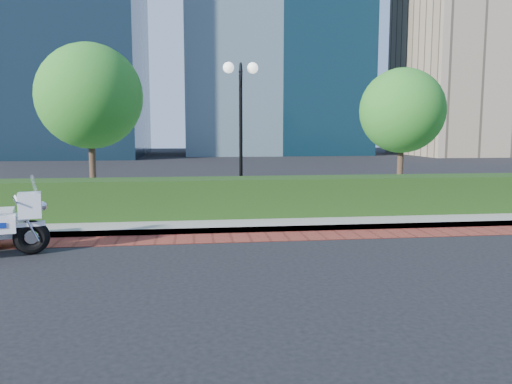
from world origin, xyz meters
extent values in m
plane|color=black|center=(0.00, 0.00, 0.00)|extent=(120.00, 120.00, 0.00)
cube|color=maroon|center=(0.00, 1.50, 0.01)|extent=(60.00, 1.00, 0.01)
cube|color=gray|center=(0.00, 6.00, 0.07)|extent=(60.00, 8.00, 0.15)
cube|color=black|center=(0.00, 3.60, 0.65)|extent=(18.00, 1.20, 1.00)
cylinder|color=black|center=(1.00, 5.20, 0.30)|extent=(0.30, 0.30, 0.30)
cylinder|color=black|center=(1.00, 5.20, 2.15)|extent=(0.10, 0.10, 3.70)
cylinder|color=black|center=(1.00, 5.20, 4.00)|extent=(0.04, 0.70, 0.70)
sphere|color=white|center=(0.65, 5.20, 4.20)|extent=(0.32, 0.32, 0.32)
sphere|color=white|center=(1.35, 5.20, 4.20)|extent=(0.32, 0.32, 0.32)
cylinder|color=#332319|center=(-3.50, 6.50, 1.23)|extent=(0.20, 0.20, 2.17)
sphere|color=#246A1A|center=(-3.50, 6.50, 3.44)|extent=(3.20, 3.20, 3.20)
cylinder|color=#332319|center=(6.50, 6.50, 1.11)|extent=(0.20, 0.20, 1.92)
sphere|color=#246A1A|center=(6.50, 6.50, 3.05)|extent=(2.80, 2.80, 2.80)
cube|color=gray|center=(28.00, 38.00, 14.00)|extent=(14.00, 12.00, 28.00)
torus|color=black|center=(-3.55, 0.51, 0.34)|extent=(0.71, 0.38, 0.68)
cube|color=white|center=(-3.55, 0.51, 0.97)|extent=(0.55, 0.65, 0.46)
cube|color=silver|center=(-3.45, 0.54, 1.33)|extent=(0.26, 0.53, 0.41)
camera|label=1|loc=(-0.43, -9.46, 2.39)|focal=35.00mm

